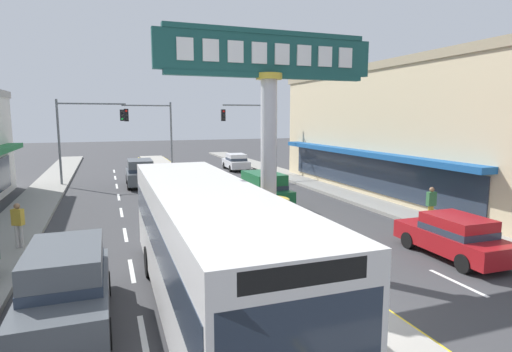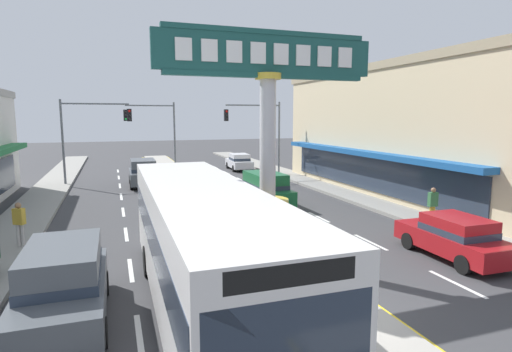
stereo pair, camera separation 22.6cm
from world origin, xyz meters
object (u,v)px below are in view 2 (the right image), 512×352
Objects in this scene: sedan_near_left_lane at (455,237)px; district_sign at (268,151)px; suv_mid_left_lane at (143,172)px; pedestrian_far_side at (19,222)px; storefront_right at (432,131)px; traffic_light_left_side at (89,127)px; suv_near_right_lane at (63,284)px; traffic_light_right_side at (259,126)px; traffic_light_median_far at (157,126)px; bus_far_right_lane at (202,241)px; suv_kerb_right at (264,189)px; sedan_far_left_oncoming at (239,162)px; pedestrian_near_kerb at (433,204)px.

district_sign is at bearing 161.35° from sedan_near_left_lane.
suv_mid_left_lane is 14.76m from pedestrian_far_side.
storefront_right reaches higher than pedestrian_far_side.
suv_near_right_lane is (0.29, -21.79, -3.26)m from traffic_light_left_side.
suv_near_right_lane is at bearing -151.70° from storefront_right.
suv_mid_left_lane is at bearing -23.63° from traffic_light_left_side.
traffic_light_left_side is 3.73× the size of pedestrian_far_side.
traffic_light_left_side is 13.07m from traffic_light_right_side.
traffic_light_median_far is at bearing 139.03° from storefront_right.
bus_far_right_lane is at bearing -80.87° from traffic_light_left_side.
district_sign is 4.59× the size of pedestrian_far_side.
suv_mid_left_lane and suv_kerb_right have the same top height.
storefront_right is at bearing -26.06° from traffic_light_left_side.
bus_far_right_lane is at bearing -108.75° from sedan_far_left_oncoming.
pedestrian_far_side is at bearing 127.72° from bus_far_right_lane.
sedan_far_left_oncoming is at bearing 64.82° from suv_near_right_lane.
suv_mid_left_lane reaches higher than pedestrian_far_side.
sedan_near_left_lane is (9.20, 1.02, -1.08)m from bus_far_right_lane.
storefront_right reaches higher than sedan_far_left_oncoming.
bus_far_right_lane is at bearing -113.11° from traffic_light_right_side.
suv_kerb_right is at bearing -101.83° from sedan_far_left_oncoming.
sedan_near_left_lane is 2.61× the size of pedestrian_near_kerb.
traffic_light_left_side is at bearing 130.21° from pedestrian_near_kerb.
storefront_right is 23.77m from traffic_light_left_side.
suv_mid_left_lane is at bearing -145.31° from sedan_far_left_oncoming.
suv_near_right_lane is (-4.87, -25.41, -3.21)m from traffic_light_median_far.
bus_far_right_lane reaches higher than suv_near_right_lane.
sedan_near_left_lane is at bearing -59.01° from traffic_light_left_side.
sedan_far_left_oncoming is 22.65m from pedestrian_near_kerb.
traffic_light_median_far is 3.73× the size of pedestrian_far_side.
suv_near_right_lane and suv_kerb_right have the same top height.
traffic_light_right_side is 21.53m from pedestrian_far_side.
district_sign is 7.35m from suv_near_right_lane.
district_sign reaches higher than suv_mid_left_lane.
traffic_light_median_far is at bearing -171.26° from sedan_far_left_oncoming.
suv_mid_left_lane is (-1.57, -5.19, -3.21)m from traffic_light_median_far.
pedestrian_near_kerb is (2.22, 3.54, 0.33)m from sedan_near_left_lane.
sedan_near_left_lane is 26.07m from sedan_far_left_oncoming.
suv_kerb_right is (-3.29, -15.72, 0.20)m from sedan_far_left_oncoming.
traffic_light_median_far is at bearing 93.46° from district_sign.
sedan_near_left_lane is 2.61× the size of pedestrian_far_side.
storefront_right is 5.19× the size of sedan_near_left_lane.
suv_kerb_right is (9.20, 10.86, 0.00)m from suv_near_right_lane.
district_sign is 20.19m from traffic_light_right_side.
suv_kerb_right is at bearing -108.27° from traffic_light_right_side.
traffic_light_right_side is 0.55× the size of bus_far_right_lane.
traffic_light_right_side reaches higher than pedestrian_far_side.
storefront_right is at bearing -26.54° from suv_mid_left_lane.
suv_near_right_lane is (-6.25, -2.62, -2.85)m from district_sign.
traffic_light_left_side is (-21.35, 10.44, 0.17)m from storefront_right.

